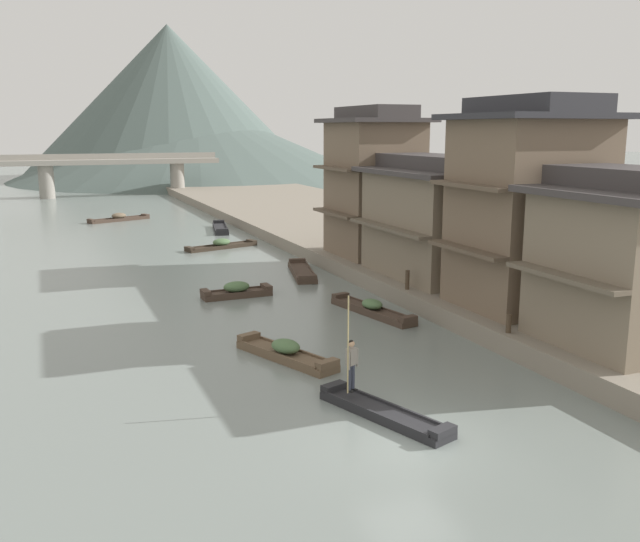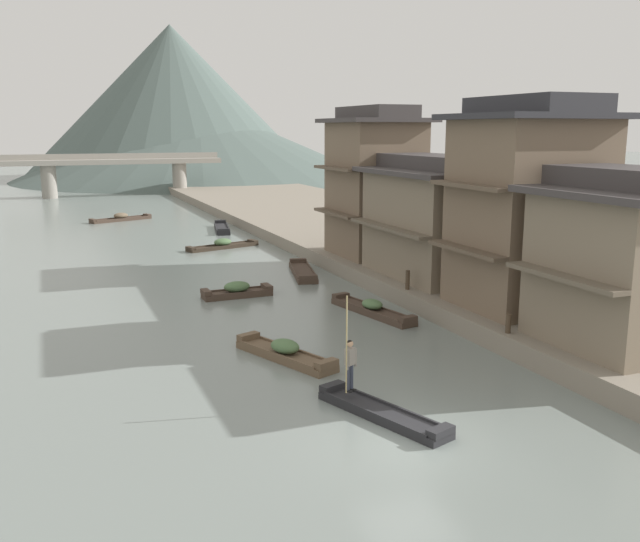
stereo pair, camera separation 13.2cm
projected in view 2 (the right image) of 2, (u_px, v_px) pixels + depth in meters
The scene contains 20 objects.
ground_plane at pixel (409, 442), 18.62m from camera, with size 400.00×400.00×0.00m, color gray.
riverbank_right at pixel (399, 237), 51.52m from camera, with size 18.00×110.00×0.81m, color gray.
boat_foreground_poled at pixel (382, 413), 20.14m from camera, with size 2.38×4.69×0.43m.
boatman_person at pixel (350, 359), 20.88m from camera, with size 0.49×0.42×3.04m.
boat_moored_nearest at pixel (223, 245), 48.93m from camera, with size 5.43×2.53×0.70m.
boat_moored_second at pixel (372, 309), 31.42m from camera, with size 1.91×5.41×0.69m.
boat_moored_third at pixel (303, 272), 40.02m from camera, with size 2.31×5.39×0.49m.
boat_moored_far at pixel (237, 291), 34.72m from camera, with size 3.55×1.17×0.78m.
boat_midriver_drifting at pixel (222, 229), 57.50m from camera, with size 2.12×5.81×0.54m.
boat_midriver_upstream at pixel (285, 353), 25.23m from camera, with size 2.61×4.72×0.75m.
boat_upstream_distant at pixel (121, 218), 63.69m from camera, with size 5.73×3.15×0.74m.
house_waterfront_nearest at pixel (630, 259), 23.97m from camera, with size 6.25×6.08×6.14m.
house_waterfront_second at pixel (528, 205), 28.94m from camera, with size 6.41×5.70×8.74m.
house_waterfront_tall at pixel (437, 218), 35.44m from camera, with size 6.10×8.31×6.14m.
house_waterfront_narrow at pixel (375, 183), 41.17m from camera, with size 5.54×6.01×8.74m.
mooring_post_dock_near at pixel (508, 324), 25.69m from camera, with size 0.20×0.20×0.72m, color #473828.
mooring_post_dock_mid at pixel (408, 280), 32.68m from camera, with size 0.20×0.20×0.92m, color #473828.
stone_bridge at pixel (116, 168), 86.83m from camera, with size 26.36×2.40×5.27m.
hill_far_west at pixel (172, 102), 119.89m from camera, with size 50.75×50.75×25.70m, color #4C5B56.
hill_far_centre at pixel (199, 140), 118.15m from camera, with size 61.27×61.27×12.97m, color #4C5B56.
Camera 2 is at (-8.63, -15.21, 8.21)m, focal length 39.01 mm.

